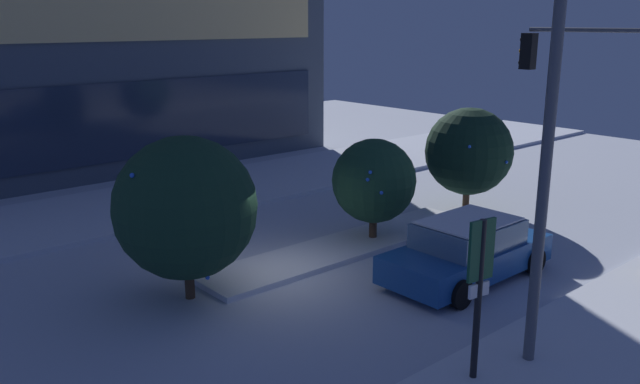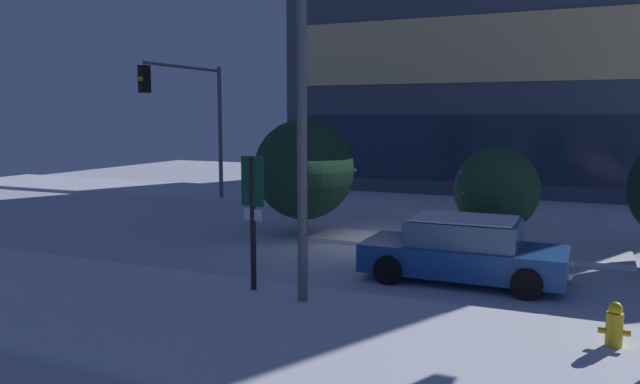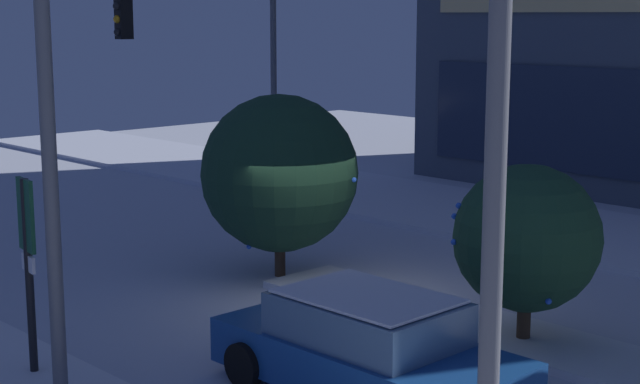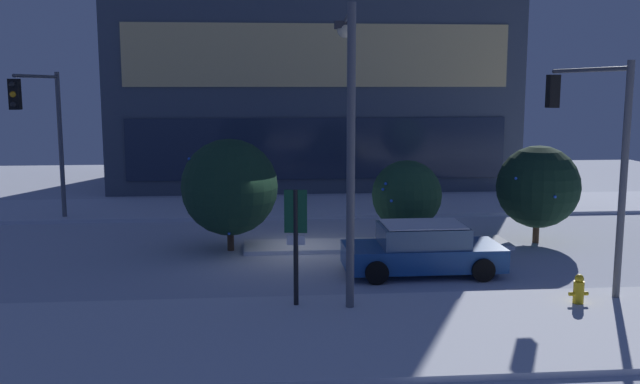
{
  "view_description": "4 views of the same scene",
  "coord_description": "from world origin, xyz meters",
  "views": [
    {
      "loc": [
        -8.75,
        -11.97,
        6.11
      ],
      "look_at": [
        2.68,
        1.1,
        1.52
      ],
      "focal_mm": 36.6,
      "sensor_mm": 36.0,
      "label": 1
    },
    {
      "loc": [
        6.33,
        -17.26,
        3.84
      ],
      "look_at": [
        -1.08,
        -0.45,
        1.54
      ],
      "focal_mm": 34.65,
      "sensor_mm": 36.0,
      "label": 2
    },
    {
      "loc": [
        12.54,
        -12.48,
        5.26
      ],
      "look_at": [
        -1.18,
        0.67,
        1.8
      ],
      "focal_mm": 54.79,
      "sensor_mm": 36.0,
      "label": 3
    },
    {
      "loc": [
        -0.99,
        -22.66,
        5.5
      ],
      "look_at": [
        1.06,
        0.58,
        1.88
      ],
      "focal_mm": 39.43,
      "sensor_mm": 36.0,
      "label": 4
    }
  ],
  "objects": [
    {
      "name": "curb_strip_far",
      "position": [
        0.0,
        8.0,
        0.07
      ],
      "size": [
        52.0,
        5.2,
        0.14
      ],
      "primitive_type": "cube",
      "color": "silver",
      "rests_on": "ground"
    },
    {
      "name": "parking_info_sign",
      "position": [
        -0.12,
        -6.12,
        1.91
      ],
      "size": [
        0.55,
        0.14,
        2.98
      ],
      "rotation": [
        0.0,
        0.0,
        1.42
      ],
      "color": "black",
      "rests_on": "ground"
    },
    {
      "name": "median_strip",
      "position": [
        2.99,
        0.35,
        0.07
      ],
      "size": [
        9.0,
        1.8,
        0.14
      ],
      "primitive_type": "cube",
      "color": "silver",
      "rests_on": "ground"
    },
    {
      "name": "decorated_tree_median",
      "position": [
        3.96,
        0.29,
        1.78
      ],
      "size": [
        2.35,
        2.35,
        2.96
      ],
      "color": "#473323",
      "rests_on": "ground"
    },
    {
      "name": "decorated_tree_right_of_median",
      "position": [
        -1.95,
        0.29,
        2.13
      ],
      "size": [
        3.18,
        3.23,
        3.72
      ],
      "color": "#473323",
      "rests_on": "ground"
    },
    {
      "name": "traffic_light_corner_near_right",
      "position": [
        8.0,
        -4.27,
        4.26
      ],
      "size": [
        0.32,
        4.85,
        6.06
      ],
      "rotation": [
        0.0,
        0.0,
        1.57
      ],
      "color": "#565960",
      "rests_on": "ground"
    },
    {
      "name": "street_lamp_arched",
      "position": [
        1.24,
        -5.4,
        4.83
      ],
      "size": [
        0.62,
        3.51,
        7.32
      ],
      "rotation": [
        0.0,
        0.0,
        1.5
      ],
      "color": "#565960",
      "rests_on": "ground"
    },
    {
      "name": "ground",
      "position": [
        0.0,
        0.0,
        0.0
      ],
      "size": [
        52.0,
        52.0,
        0.0
      ],
      "primitive_type": "plane",
      "color": "silver"
    },
    {
      "name": "car_near",
      "position": [
        3.72,
        -3.12,
        0.71
      ],
      "size": [
        4.67,
        2.15,
        1.49
      ],
      "rotation": [
        0.0,
        0.0,
        0.01
      ],
      "color": "#19478C",
      "rests_on": "ground"
    },
    {
      "name": "decorated_tree_left_of_median",
      "position": [
        8.61,
        0.53,
        1.97
      ],
      "size": [
        2.85,
        2.91,
        3.4
      ],
      "color": "#473323",
      "rests_on": "ground"
    }
  ]
}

